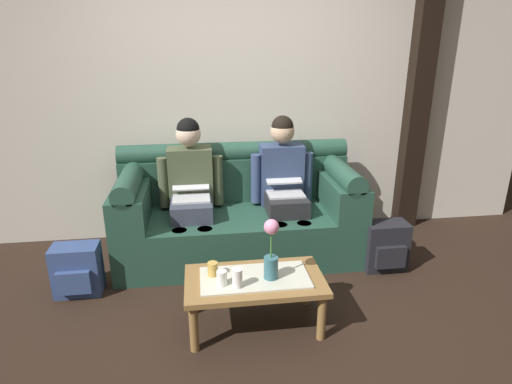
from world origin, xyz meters
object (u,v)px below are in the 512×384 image
Objects in this scene: cup_far_center at (213,269)px; couch at (238,214)px; backpack_right at (385,246)px; cup_near_right at (222,278)px; coffee_table at (255,285)px; backpack_left at (77,270)px; person_left at (191,185)px; flower_vase at (271,251)px; person_right at (283,181)px; cup_near_left at (237,278)px.

couch is at bearing 75.34° from cup_far_center.
cup_near_right is at bearing -154.14° from backpack_right.
cup_far_center reaches higher than coffee_table.
cup_far_center is at bearing -159.15° from backpack_right.
cup_near_right is at bearing -31.21° from backpack_left.
backpack_right is at bearing 27.36° from coffee_table.
person_left reaches higher than cup_far_center.
couch reaches higher than backpack_right.
flower_vase is at bearing -13.41° from coffee_table.
backpack_right is at bearing -21.84° from couch.
person_left is 1.19m from cup_near_right.
cup_far_center is 1.57m from backpack_right.
person_left is at bearing 114.53° from flower_vase.
person_right is 9.91× the size of cup_near_left.
cup_near_right is (-0.22, -1.15, 0.05)m from couch.
cup_near_left is (-0.53, -1.19, -0.22)m from person_right.
coffee_table is at bearing -90.00° from couch.
coffee_table is at bearing -152.64° from backpack_right.
couch is 1.09m from coffee_table.
person_right reaches higher than backpack_left.
backpack_left is (-1.27, 0.57, -0.12)m from coffee_table.
person_left is at bearing 110.41° from coffee_table.
cup_near_right is (0.19, -1.15, -0.24)m from person_left.
couch is at bearing 21.98° from backpack_left.
person_right is 1.33m from cup_near_right.
flower_vase reaches higher than cup_near_left.
couch is 1.69× the size of person_right.
person_left is 0.81m from person_right.
coffee_table is 9.92× the size of cup_far_center.
backpack_left is at bearing 152.93° from cup_far_center.
coffee_table is 2.22× the size of flower_vase.
flower_vase is 4.19× the size of cup_near_right.
cup_near_left is 0.10m from cup_near_right.
person_left is at bearing 99.18° from cup_near_right.
backpack_left is (-1.06, 0.64, -0.23)m from cup_near_right.
person_left reaches higher than backpack_left.
couch is at bearing 158.16° from backpack_right.
flower_vase is (-0.30, -1.11, -0.09)m from person_right.
person_left reaches higher than backpack_right.
coffee_table is (0.40, -1.08, -0.34)m from person_left.
backpack_right is (1.18, 0.61, -0.11)m from coffee_table.
flower_vase is (0.10, -1.11, 0.19)m from couch.
cup_far_center is (-0.67, -1.02, -0.24)m from person_right.
coffee_table is 0.29m from cup_far_center.
cup_near_right is at bearing 159.76° from cup_near_left.
backpack_right is at bearing 30.50° from flower_vase.
flower_vase is at bearing 18.99° from cup_near_left.
backpack_left is at bearing -163.05° from person_right.
coffee_table is at bearing 17.10° from cup_near_right.
backpack_right is (1.45, 0.55, -0.21)m from cup_far_center.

